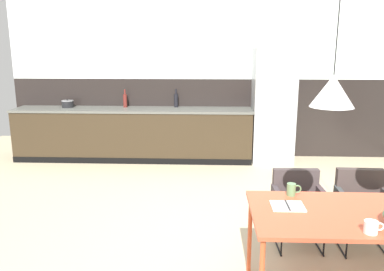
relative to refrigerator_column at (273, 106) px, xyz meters
The scene contains 15 objects.
ground_plane 3.39m from the refrigerator_column, 105.55° to the right, with size 9.65×9.65×0.00m, color #C0AE8C.
back_wall_splashback_dark 0.98m from the refrigerator_column, 157.58° to the left, with size 7.42×0.12×1.38m, color black.
back_wall_panel_upper 1.46m from the refrigerator_column, 157.58° to the left, with size 7.42×0.12×1.38m, color silver.
kitchen_counter 2.45m from the refrigerator_column, behind, with size 4.10×0.63×0.90m.
refrigerator_column is the anchor object (origin of this frame).
dining_table 3.85m from the refrigerator_column, 87.98° to the right, with size 1.80×0.83×0.74m.
armchair_near_window 2.96m from the refrigerator_column, 93.90° to the right, with size 0.50×0.48×0.74m.
armchair_corner_seat 3.01m from the refrigerator_column, 81.94° to the right, with size 0.50×0.48×0.76m.
open_book 3.79m from the refrigerator_column, 97.29° to the right, with size 0.25×0.20×0.02m.
mug_short_terracotta 4.16m from the refrigerator_column, 90.25° to the right, with size 0.13×0.09×0.08m.
mug_white_ceramic 3.54m from the refrigerator_column, 96.52° to the right, with size 0.12×0.07×0.10m.
cooking_pot 3.56m from the refrigerator_column, behind, with size 0.20×0.20×0.15m.
bottle_vinegar_dark 2.56m from the refrigerator_column, behind, with size 0.07×0.07×0.31m.
bottle_spice_small 1.68m from the refrigerator_column, behind, with size 0.07×0.07×0.32m.
pendant_lamp_over_table_near 3.86m from the refrigerator_column, 93.39° to the right, with size 0.31×0.31×1.20m.
Camera 1 is at (-0.22, -3.41, 1.93)m, focal length 36.23 mm.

